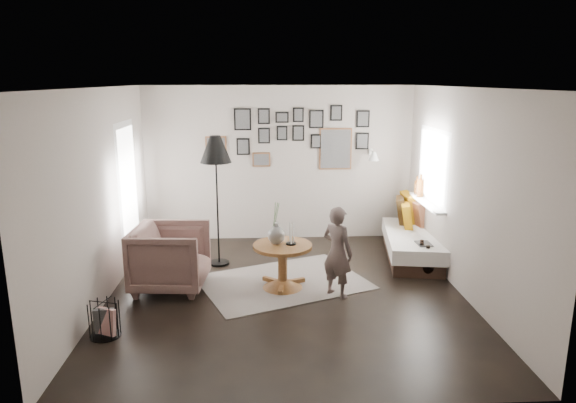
{
  "coord_description": "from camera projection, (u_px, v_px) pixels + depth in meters",
  "views": [
    {
      "loc": [
        -0.3,
        -6.16,
        2.7
      ],
      "look_at": [
        0.05,
        0.5,
        1.1
      ],
      "focal_mm": 32.0,
      "sensor_mm": 36.0,
      "label": 1
    }
  ],
  "objects": [
    {
      "name": "wall_left",
      "position": [
        101.0,
        197.0,
        6.21
      ],
      "size": [
        0.0,
        4.8,
        4.8
      ],
      "primitive_type": "plane",
      "rotation": [
        1.57,
        0.0,
        1.57
      ],
      "color": "#AA9F95",
      "rests_on": "ground"
    },
    {
      "name": "wall_right",
      "position": [
        465.0,
        193.0,
        6.44
      ],
      "size": [
        0.0,
        4.8,
        4.8
      ],
      "primitive_type": "plane",
      "rotation": [
        1.57,
        0.0,
        -1.57
      ],
      "color": "#AA9F95",
      "rests_on": "ground"
    },
    {
      "name": "rug",
      "position": [
        283.0,
        282.0,
        6.97
      ],
      "size": [
        2.53,
        2.19,
        0.01
      ],
      "primitive_type": "cube",
      "rotation": [
        0.0,
        0.0,
        0.39
      ],
      "color": "beige",
      "rests_on": "ground"
    },
    {
      "name": "demijohn_small",
      "position": [
        427.0,
        265.0,
        7.17
      ],
      "size": [
        0.29,
        0.29,
        0.44
      ],
      "color": "black",
      "rests_on": "ground"
    },
    {
      "name": "gallery_wall",
      "position": [
        296.0,
        138.0,
        8.55
      ],
      "size": [
        2.74,
        0.03,
        1.08
      ],
      "color": "brown",
      "rests_on": "wall_back"
    },
    {
      "name": "wall_back",
      "position": [
        279.0,
        164.0,
        8.66
      ],
      "size": [
        4.5,
        0.0,
        4.5
      ],
      "primitive_type": "plane",
      "rotation": [
        1.57,
        0.0,
        0.0
      ],
      "color": "#AA9F95",
      "rests_on": "ground"
    },
    {
      "name": "wall_sconce",
      "position": [
        374.0,
        156.0,
        8.44
      ],
      "size": [
        0.18,
        0.36,
        0.16
      ],
      "color": "white",
      "rests_on": "wall_back"
    },
    {
      "name": "armchair_cushion",
      "position": [
        173.0,
        252.0,
        6.73
      ],
      "size": [
        0.43,
        0.44,
        0.17
      ],
      "primitive_type": "cube",
      "rotation": [
        -0.21,
        0.0,
        -0.11
      ],
      "color": "silver",
      "rests_on": "armchair"
    },
    {
      "name": "magazine_basket",
      "position": [
        105.0,
        319.0,
        5.48
      ],
      "size": [
        0.39,
        0.39,
        0.39
      ],
      "rotation": [
        0.0,
        0.0,
        -0.28
      ],
      "color": "black",
      "rests_on": "ground"
    },
    {
      "name": "door_left",
      "position": [
        128.0,
        196.0,
        7.43
      ],
      "size": [
        0.0,
        2.14,
        2.14
      ],
      "color": "white",
      "rests_on": "wall_left"
    },
    {
      "name": "floor_lamp",
      "position": [
        216.0,
        154.0,
        7.3
      ],
      "size": [
        0.45,
        0.45,
        1.92
      ],
      "rotation": [
        0.0,
        0.0,
        0.18
      ],
      "color": "black",
      "rests_on": "ground"
    },
    {
      "name": "wall_front",
      "position": [
        301.0,
        263.0,
        3.99
      ],
      "size": [
        4.5,
        0.0,
        4.5
      ],
      "primitive_type": "plane",
      "rotation": [
        -1.57,
        0.0,
        0.0
      ],
      "color": "#AA9F95",
      "rests_on": "ground"
    },
    {
      "name": "pedestal_table",
      "position": [
        283.0,
        268.0,
        6.73
      ],
      "size": [
        0.77,
        0.77,
        0.61
      ],
      "rotation": [
        0.0,
        0.0,
        0.12
      ],
      "color": "brown",
      "rests_on": "ground"
    },
    {
      "name": "demijohn_large",
      "position": [
        421.0,
        260.0,
        7.28
      ],
      "size": [
        0.33,
        0.33,
        0.49
      ],
      "color": "black",
      "rests_on": "ground"
    },
    {
      "name": "vase",
      "position": [
        276.0,
        232.0,
        6.63
      ],
      "size": [
        0.22,
        0.22,
        0.55
      ],
      "color": "black",
      "rests_on": "pedestal_table"
    },
    {
      "name": "ground",
      "position": [
        286.0,
        293.0,
        6.63
      ],
      "size": [
        4.8,
        4.8,
        0.0
      ],
      "primitive_type": "plane",
      "color": "black",
      "rests_on": "ground"
    },
    {
      "name": "candles",
      "position": [
        291.0,
        234.0,
        6.62
      ],
      "size": [
        0.13,
        0.13,
        0.29
      ],
      "color": "black",
      "rests_on": "pedestal_table"
    },
    {
      "name": "window_right",
      "position": [
        424.0,
        198.0,
        7.82
      ],
      "size": [
        0.15,
        1.32,
        1.3
      ],
      "color": "white",
      "rests_on": "wall_right"
    },
    {
      "name": "ceiling",
      "position": [
        286.0,
        87.0,
        6.02
      ],
      "size": [
        4.8,
        4.8,
        0.0
      ],
      "primitive_type": "plane",
      "rotation": [
        3.14,
        0.0,
        0.0
      ],
      "color": "white",
      "rests_on": "wall_back"
    },
    {
      "name": "child",
      "position": [
        337.0,
        252.0,
        6.42
      ],
      "size": [
        0.5,
        0.5,
        1.17
      ],
      "primitive_type": "imported",
      "rotation": [
        0.0,
        0.0,
        2.37
      ],
      "color": "brown",
      "rests_on": "ground"
    },
    {
      "name": "magazine_on_daybed",
      "position": [
        424.0,
        244.0,
        7.3
      ],
      "size": [
        0.2,
        0.27,
        0.01
      ],
      "primitive_type": "cube",
      "rotation": [
        0.0,
        0.0,
        0.02
      ],
      "color": "black",
      "rests_on": "daybed"
    },
    {
      "name": "daybed",
      "position": [
        411.0,
        240.0,
        7.95
      ],
      "size": [
        1.04,
        1.89,
        0.88
      ],
      "rotation": [
        0.0,
        0.0,
        -0.15
      ],
      "color": "black",
      "rests_on": "ground"
    },
    {
      "name": "armchair",
      "position": [
        171.0,
        257.0,
        6.7
      ],
      "size": [
        1.01,
        0.98,
        0.85
      ],
      "primitive_type": "imported",
      "rotation": [
        0.0,
        0.0,
        1.49
      ],
      "color": "brown",
      "rests_on": "ground"
    }
  ]
}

